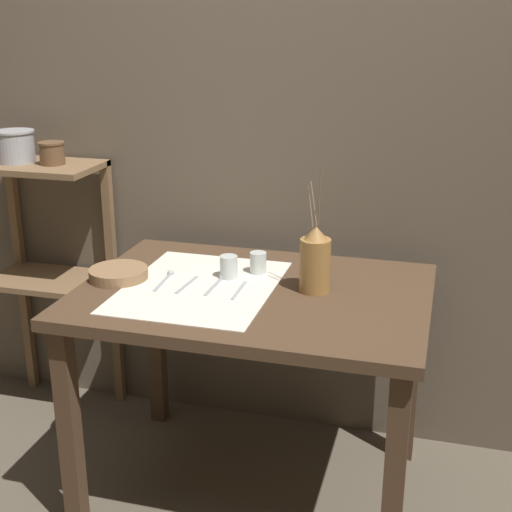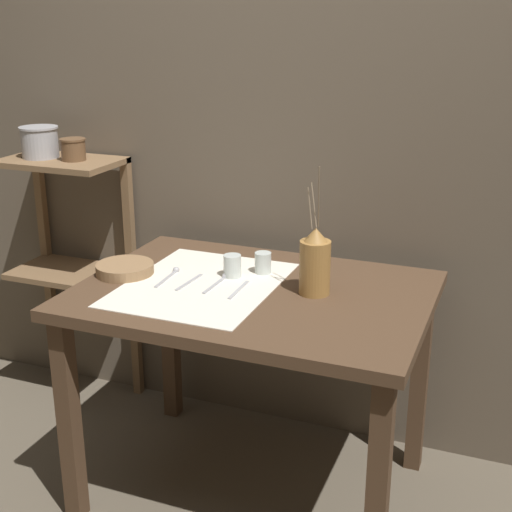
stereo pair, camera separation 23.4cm
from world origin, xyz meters
The scene contains 15 objects.
ground_plane centered at (0.00, 0.00, 0.00)m, with size 12.00×12.00×0.00m, color brown.
stone_wall_back centered at (0.00, 0.53, 1.20)m, with size 7.00×0.06×2.40m.
wooden_table centered at (0.00, 0.00, 0.69)m, with size 1.17×0.84×0.79m.
wooden_shelf_unit centered at (-0.98, 0.37, 0.76)m, with size 0.49×0.30×1.10m.
linen_cloth centered at (-0.18, -0.02, 0.79)m, with size 0.49×0.63×0.00m.
pitcher_with_flowers centered at (0.20, 0.04, 0.90)m, with size 0.10×0.10×0.43m.
wooden_bowl centered at (-0.48, -0.03, 0.81)m, with size 0.20×0.20×0.04m.
glass_tumbler_near centered at (-0.11, 0.08, 0.84)m, with size 0.06×0.06×0.08m.
glass_tumbler_far centered at (-0.03, 0.16, 0.83)m, with size 0.06×0.06×0.07m.
spoon_outer centered at (-0.32, 0.02, 0.80)m, with size 0.03×0.18×0.02m.
fork_inner centered at (-0.23, -0.03, 0.80)m, with size 0.02×0.17×0.00m.
spoon_inner centered at (-0.13, 0.03, 0.80)m, with size 0.02×0.18×0.02m.
knife_center centered at (-0.04, -0.03, 0.80)m, with size 0.02×0.17×0.00m.
metal_pot_large centered at (-1.08, 0.33, 1.17)m, with size 0.16×0.16×0.13m.
metal_pot_small centered at (-0.92, 0.33, 1.15)m, with size 0.10×0.10×0.09m.
Camera 2 is at (0.82, -2.06, 1.67)m, focal length 50.00 mm.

